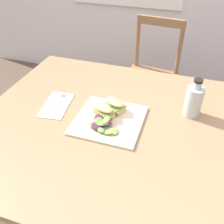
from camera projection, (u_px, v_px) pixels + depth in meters
dining_table at (112, 142)px, 1.16m from camera, size 1.19×1.03×0.74m
chair_wooden_far at (150, 77)px, 1.99m from camera, size 0.44×0.44×0.87m
plate_lunch at (109, 120)px, 1.09m from camera, size 0.29×0.29×0.01m
sandwich_half_front at (104, 110)px, 1.09m from camera, size 0.11×0.09×0.06m
sandwich_half_back at (115, 105)px, 1.13m from camera, size 0.11×0.09×0.06m
salad_mixed_greens at (103, 123)px, 1.05m from camera, size 0.15×0.12×0.03m
napkin_folded at (57, 105)px, 1.19m from camera, size 0.14×0.22×0.00m
fork_on_napkin at (58, 102)px, 1.20m from camera, size 0.03×0.19×0.00m
bottle_cold_brew at (193, 102)px, 1.10m from camera, size 0.07×0.07×0.18m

